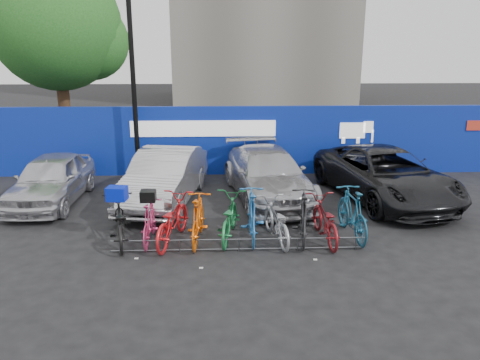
{
  "coord_description": "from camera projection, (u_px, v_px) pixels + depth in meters",
  "views": [
    {
      "loc": [
        -0.34,
        -10.1,
        4.32
      ],
      "look_at": [
        0.12,
        2.0,
        0.9
      ],
      "focal_mm": 35.0,
      "sensor_mm": 36.0,
      "label": 1
    }
  ],
  "objects": [
    {
      "name": "bike_5",
      "position": [
        252.0,
        215.0,
        10.84
      ],
      "size": [
        0.58,
        1.98,
        1.19
      ],
      "primitive_type": "imported",
      "rotation": [
        0.0,
        0.0,
        3.13
      ],
      "color": "#2666AC",
      "rests_on": "ground"
    },
    {
      "name": "bike_3",
      "position": [
        198.0,
        219.0,
        10.66
      ],
      "size": [
        0.67,
        1.9,
        1.12
      ],
      "primitive_type": "imported",
      "rotation": [
        0.0,
        0.0,
        3.06
      ],
      "color": "#F15E0B",
      "rests_on": "ground"
    },
    {
      "name": "lamppost",
      "position": [
        133.0,
        82.0,
        15.08
      ],
      "size": [
        0.25,
        0.5,
        6.11
      ],
      "color": "black",
      "rests_on": "ground"
    },
    {
      "name": "cargo_topcase",
      "position": [
        148.0,
        196.0,
        10.5
      ],
      "size": [
        0.34,
        0.31,
        0.25
      ],
      "primitive_type": "cube",
      "rotation": [
        0.0,
        0.0,
        0.01
      ],
      "color": "black",
      "rests_on": "bike_1"
    },
    {
      "name": "bike_6",
      "position": [
        276.0,
        221.0,
        10.75
      ],
      "size": [
        0.98,
        1.94,
        0.97
      ],
      "primitive_type": "imported",
      "rotation": [
        0.0,
        0.0,
        3.33
      ],
      "color": "#999BA0",
      "rests_on": "ground"
    },
    {
      "name": "bike_4",
      "position": [
        229.0,
        218.0,
        10.88
      ],
      "size": [
        0.99,
        2.06,
        1.04
      ],
      "primitive_type": "imported",
      "rotation": [
        0.0,
        0.0,
        2.98
      ],
      "color": "#1F7B3E",
      "rests_on": "ground"
    },
    {
      "name": "car_1",
      "position": [
        165.0,
        177.0,
        13.42
      ],
      "size": [
        2.32,
        4.78,
        1.51
      ],
      "primitive_type": "imported",
      "rotation": [
        0.0,
        0.0,
        -0.16
      ],
      "color": "#B3B3B8",
      "rests_on": "ground"
    },
    {
      "name": "ground",
      "position": [
        238.0,
        240.0,
        10.9
      ],
      "size": [
        100.0,
        100.0,
        0.0
      ],
      "primitive_type": "plane",
      "color": "black",
      "rests_on": "ground"
    },
    {
      "name": "bike_0",
      "position": [
        119.0,
        222.0,
        10.6
      ],
      "size": [
        1.12,
        2.08,
        1.04
      ],
      "primitive_type": "imported",
      "rotation": [
        0.0,
        0.0,
        3.37
      ],
      "color": "black",
      "rests_on": "ground"
    },
    {
      "name": "tree",
      "position": [
        63.0,
        29.0,
        18.94
      ],
      "size": [
        5.4,
        5.2,
        7.8
      ],
      "color": "#382314",
      "rests_on": "ground"
    },
    {
      "name": "bike_rack",
      "position": [
        239.0,
        244.0,
        10.28
      ],
      "size": [
        5.6,
        0.03,
        0.3
      ],
      "color": "#595B60",
      "rests_on": "ground"
    },
    {
      "name": "car_2",
      "position": [
        268.0,
        174.0,
        13.85
      ],
      "size": [
        2.78,
        5.22,
        1.44
      ],
      "primitive_type": "imported",
      "rotation": [
        0.0,
        0.0,
        0.16
      ],
      "color": "#AFAFB3",
      "rests_on": "ground"
    },
    {
      "name": "bike_7",
      "position": [
        304.0,
        216.0,
        10.79
      ],
      "size": [
        0.82,
        2.0,
        1.17
      ],
      "primitive_type": "imported",
      "rotation": [
        0.0,
        0.0,
        3.0
      ],
      "color": "#252527",
      "rests_on": "ground"
    },
    {
      "name": "car_3",
      "position": [
        385.0,
        175.0,
        13.67
      ],
      "size": [
        3.57,
        5.82,
        1.51
      ],
      "primitive_type": "imported",
      "rotation": [
        0.0,
        0.0,
        0.21
      ],
      "color": "black",
      "rests_on": "ground"
    },
    {
      "name": "bike_2",
      "position": [
        172.0,
        220.0,
        10.67
      ],
      "size": [
        1.16,
        2.16,
        1.08
      ],
      "primitive_type": "imported",
      "rotation": [
        0.0,
        0.0,
        2.91
      ],
      "color": "red",
      "rests_on": "ground"
    },
    {
      "name": "bike_8",
      "position": [
        324.0,
        220.0,
        10.75
      ],
      "size": [
        0.81,
        1.98,
        1.02
      ],
      "primitive_type": "imported",
      "rotation": [
        0.0,
        0.0,
        3.21
      ],
      "color": "maroon",
      "rests_on": "ground"
    },
    {
      "name": "bike_9",
      "position": [
        352.0,
        213.0,
        10.95
      ],
      "size": [
        0.7,
        2.03,
        1.2
      ],
      "primitive_type": "imported",
      "rotation": [
        0.0,
        0.0,
        3.21
      ],
      "color": "#185372",
      "rests_on": "ground"
    },
    {
      "name": "bike_1",
      "position": [
        150.0,
        222.0,
        10.67
      ],
      "size": [
        0.5,
        1.66,
        0.99
      ],
      "primitive_type": "imported",
      "rotation": [
        0.0,
        0.0,
        3.12
      ],
      "color": "#C53264",
      "rests_on": "ground"
    },
    {
      "name": "cargo_crate",
      "position": [
        117.0,
        194.0,
        10.42
      ],
      "size": [
        0.47,
        0.38,
        0.31
      ],
      "primitive_type": "cube",
      "rotation": [
        0.0,
        0.0,
        -0.12
      ],
      "color": "#0518B6",
      "rests_on": "bike_0"
    },
    {
      "name": "car_0",
      "position": [
        51.0,
        179.0,
        13.38
      ],
      "size": [
        1.7,
        4.14,
        1.4
      ],
      "primitive_type": "imported",
      "rotation": [
        0.0,
        0.0,
        -0.01
      ],
      "color": "silver",
      "rests_on": "ground"
    },
    {
      "name": "hoarding",
      "position": [
        232.0,
        141.0,
        16.34
      ],
      "size": [
        22.0,
        0.18,
        2.4
      ],
      "color": "navy",
      "rests_on": "ground"
    }
  ]
}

